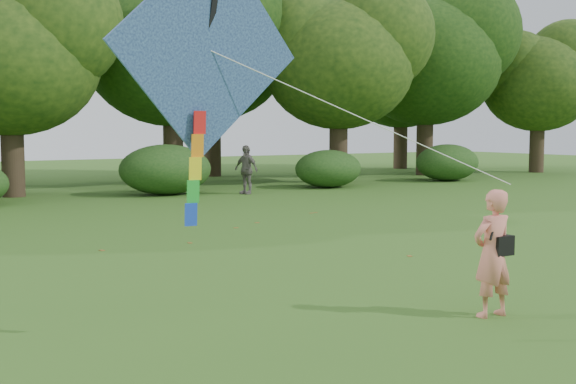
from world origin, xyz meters
TOP-DOWN VIEW (x-y plane):
  - ground at (0.00, 0.00)m, footprint 100.00×100.00m
  - man_kite_flyer at (0.07, -0.78)m, footprint 0.62×0.42m
  - bystander_right at (5.68, 16.58)m, footprint 0.80×1.17m
  - crossbody_bag at (0.18, -0.81)m, footprint 0.43×0.20m
  - flying_kite at (-3.55, 0.15)m, footprint 5.12×1.29m
  - tree_line at (1.67, 22.88)m, footprint 54.70×15.30m
  - shrub_band at (-0.72, 17.60)m, footprint 39.15×3.22m
  - fallen_leaves at (0.30, 5.25)m, footprint 10.24×13.75m

SIDE VIEW (x-z plane):
  - ground at x=0.00m, z-range 0.00..0.00m
  - fallen_leaves at x=0.30m, z-range 0.00..0.01m
  - man_kite_flyer at x=0.07m, z-range 0.00..1.68m
  - shrub_band at x=-0.72m, z-range -0.08..1.79m
  - bystander_right at x=5.68m, z-range 0.00..1.84m
  - crossbody_bag at x=0.18m, z-range 0.61..1.29m
  - flying_kite at x=-3.55m, z-range 1.69..4.93m
  - tree_line at x=1.67m, z-range 0.86..10.35m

